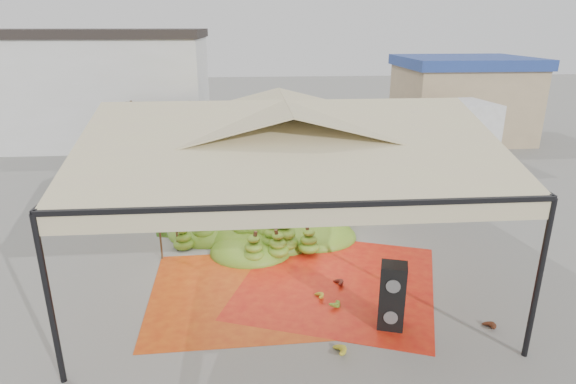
{
  "coord_description": "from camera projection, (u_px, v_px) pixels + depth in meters",
  "views": [
    {
      "loc": [
        -0.82,
        -10.8,
        5.61
      ],
      "look_at": [
        0.2,
        1.5,
        1.3
      ],
      "focal_mm": 30.0,
      "sensor_mm": 36.0,
      "label": 1
    }
  ],
  "objects": [
    {
      "name": "ground",
      "position": [
        285.0,
        261.0,
        12.07
      ],
      "size": [
        90.0,
        90.0,
        0.0
      ],
      "primitive_type": "plane",
      "color": "slate",
      "rests_on": "ground"
    },
    {
      "name": "canopy_tent",
      "position": [
        285.0,
        131.0,
        10.99
      ],
      "size": [
        8.1,
        8.1,
        4.0
      ],
      "color": "black",
      "rests_on": "ground"
    },
    {
      "name": "building_white",
      "position": [
        60.0,
        87.0,
        23.57
      ],
      "size": [
        14.3,
        6.3,
        5.4
      ],
      "color": "silver",
      "rests_on": "ground"
    },
    {
      "name": "building_tan",
      "position": [
        461.0,
        98.0,
        24.4
      ],
      "size": [
        6.3,
        5.3,
        4.1
      ],
      "color": "tan",
      "rests_on": "ground"
    },
    {
      "name": "tarp_left",
      "position": [
        244.0,
        292.0,
        10.65
      ],
      "size": [
        4.17,
        3.99,
        0.01
      ],
      "primitive_type": "cube",
      "rotation": [
        0.0,
        0.0,
        0.03
      ],
      "color": "#CE5713",
      "rests_on": "ground"
    },
    {
      "name": "tarp_right",
      "position": [
        338.0,
        281.0,
        11.12
      ],
      "size": [
        5.49,
        5.62,
        0.01
      ],
      "primitive_type": "cube",
      "rotation": [
        0.0,
        0.0,
        -0.34
      ],
      "color": "red",
      "rests_on": "ground"
    },
    {
      "name": "banana_heap",
      "position": [
        265.0,
        216.0,
        13.33
      ],
      "size": [
        5.81,
        4.91,
        1.18
      ],
      "primitive_type": "ellipsoid",
      "rotation": [
        0.0,
        0.0,
        0.07
      ],
      "color": "#3F7D1A",
      "rests_on": "ground"
    },
    {
      "name": "hand_yellow_a",
      "position": [
        316.0,
        295.0,
        10.37
      ],
      "size": [
        0.46,
        0.41,
        0.19
      ],
      "primitive_type": "ellipsoid",
      "rotation": [
        0.0,
        0.0,
        0.19
      ],
      "color": "gold",
      "rests_on": "ground"
    },
    {
      "name": "hand_yellow_b",
      "position": [
        336.0,
        349.0,
        8.6
      ],
      "size": [
        0.55,
        0.48,
        0.22
      ],
      "primitive_type": "ellipsoid",
      "rotation": [
        0.0,
        0.0,
        0.16
      ],
      "color": "gold",
      "rests_on": "ground"
    },
    {
      "name": "hand_red_a",
      "position": [
        336.0,
        282.0,
        10.88
      ],
      "size": [
        0.51,
        0.45,
        0.2
      ],
      "primitive_type": "ellipsoid",
      "rotation": [
        0.0,
        0.0,
        0.19
      ],
      "color": "maroon",
      "rests_on": "ground"
    },
    {
      "name": "hand_red_b",
      "position": [
        487.0,
        325.0,
        9.33
      ],
      "size": [
        0.49,
        0.43,
        0.19
      ],
      "primitive_type": "ellipsoid",
      "rotation": [
        0.0,
        0.0,
        0.28
      ],
      "color": "#522612",
      "rests_on": "ground"
    },
    {
      "name": "hand_green",
      "position": [
        332.0,
        301.0,
        10.12
      ],
      "size": [
        0.57,
        0.55,
        0.2
      ],
      "primitive_type": "ellipsoid",
      "rotation": [
        0.0,
        0.0,
        -0.67
      ],
      "color": "#537819",
      "rests_on": "ground"
    },
    {
      "name": "hanging_bunches",
      "position": [
        364.0,
        158.0,
        11.36
      ],
      "size": [
        1.74,
        0.24,
        0.2
      ],
      "color": "#41821B",
      "rests_on": "ground"
    },
    {
      "name": "speaker_stack",
      "position": [
        392.0,
        296.0,
        9.23
      ],
      "size": [
        0.59,
        0.55,
        1.35
      ],
      "rotation": [
        0.0,
        0.0,
        -0.3
      ],
      "color": "black",
      "rests_on": "ground"
    },
    {
      "name": "banana_leaves",
      "position": [
        171.0,
        257.0,
        12.27
      ],
      "size": [
        0.96,
        1.36,
        3.7
      ],
      "primitive_type": null,
      "color": "#297820",
      "rests_on": "ground"
    },
    {
      "name": "vendor",
      "position": [
        260.0,
        187.0,
        14.82
      ],
      "size": [
        0.69,
        0.5,
        1.75
      ],
      "primitive_type": "imported",
      "rotation": [
        0.0,
        0.0,
        3.27
      ],
      "color": "gray",
      "rests_on": "ground"
    },
    {
      "name": "truck_left",
      "position": [
        215.0,
        128.0,
        19.71
      ],
      "size": [
        7.69,
        3.34,
        2.56
      ],
      "rotation": [
        0.0,
        0.0,
        -0.11
      ],
      "color": "#4D3619",
      "rests_on": "ground"
    },
    {
      "name": "truck_right",
      "position": [
        407.0,
        129.0,
        19.53
      ],
      "size": [
        7.83,
        3.35,
        2.61
      ],
      "rotation": [
        0.0,
        0.0,
        0.1
      ],
      "color": "#52331B",
      "rests_on": "ground"
    }
  ]
}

